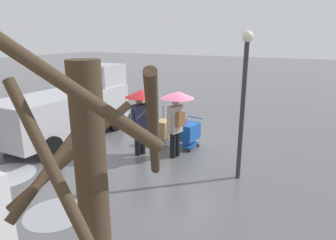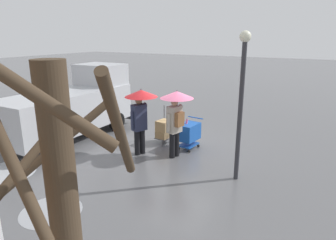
{
  "view_description": "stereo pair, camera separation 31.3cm",
  "coord_description": "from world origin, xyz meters",
  "px_view_note": "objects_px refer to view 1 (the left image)",
  "views": [
    {
      "loc": [
        -4.27,
        8.96,
        3.76
      ],
      "look_at": [
        0.09,
        0.55,
        1.05
      ],
      "focal_mm": 31.98,
      "sensor_mm": 36.0,
      "label": 1
    },
    {
      "loc": [
        -4.55,
        8.81,
        3.76
      ],
      "look_at": [
        0.09,
        0.55,
        1.05
      ],
      "focal_mm": 31.98,
      "sensor_mm": 36.0,
      "label": 2
    }
  ],
  "objects_px": {
    "cargo_van_parked_right": "(71,106)",
    "pedestrian_black_side": "(177,109)",
    "shopping_cart_vendor": "(189,132)",
    "pedestrian_pink_side": "(141,107)",
    "street_lamp": "(244,92)",
    "hand_dolly_boxes": "(164,130)"
  },
  "relations": [
    {
      "from": "cargo_van_parked_right",
      "to": "pedestrian_black_side",
      "type": "xyz_separation_m",
      "value": [
        -4.37,
        -0.07,
        0.39
      ]
    },
    {
      "from": "cargo_van_parked_right",
      "to": "shopping_cart_vendor",
      "type": "relative_size",
      "value": 5.12
    },
    {
      "from": "shopping_cart_vendor",
      "to": "pedestrian_pink_side",
      "type": "xyz_separation_m",
      "value": [
        1.16,
        1.17,
        1.02
      ]
    },
    {
      "from": "pedestrian_black_side",
      "to": "street_lamp",
      "type": "bearing_deg",
      "value": 164.93
    },
    {
      "from": "shopping_cart_vendor",
      "to": "hand_dolly_boxes",
      "type": "bearing_deg",
      "value": -3.39
    },
    {
      "from": "hand_dolly_boxes",
      "to": "street_lamp",
      "type": "relative_size",
      "value": 0.34
    },
    {
      "from": "shopping_cart_vendor",
      "to": "pedestrian_pink_side",
      "type": "height_order",
      "value": "pedestrian_pink_side"
    },
    {
      "from": "pedestrian_pink_side",
      "to": "shopping_cart_vendor",
      "type": "bearing_deg",
      "value": -134.64
    },
    {
      "from": "cargo_van_parked_right",
      "to": "pedestrian_pink_side",
      "type": "distance_m",
      "value": 3.32
    },
    {
      "from": "cargo_van_parked_right",
      "to": "pedestrian_pink_side",
      "type": "bearing_deg",
      "value": 175.15
    },
    {
      "from": "street_lamp",
      "to": "pedestrian_pink_side",
      "type": "bearing_deg",
      "value": -4.12
    },
    {
      "from": "cargo_van_parked_right",
      "to": "pedestrian_black_side",
      "type": "distance_m",
      "value": 4.38
    },
    {
      "from": "pedestrian_pink_side",
      "to": "hand_dolly_boxes",
      "type": "bearing_deg",
      "value": -97.92
    },
    {
      "from": "pedestrian_black_side",
      "to": "pedestrian_pink_side",
      "type": "bearing_deg",
      "value": 17.66
    },
    {
      "from": "shopping_cart_vendor",
      "to": "street_lamp",
      "type": "distance_m",
      "value": 3.09
    },
    {
      "from": "cargo_van_parked_right",
      "to": "pedestrian_pink_side",
      "type": "relative_size",
      "value": 2.49
    },
    {
      "from": "cargo_van_parked_right",
      "to": "street_lamp",
      "type": "distance_m",
      "value": 6.65
    },
    {
      "from": "cargo_van_parked_right",
      "to": "street_lamp",
      "type": "height_order",
      "value": "street_lamp"
    },
    {
      "from": "cargo_van_parked_right",
      "to": "street_lamp",
      "type": "bearing_deg",
      "value": 175.51
    },
    {
      "from": "hand_dolly_boxes",
      "to": "street_lamp",
      "type": "distance_m",
      "value": 3.88
    },
    {
      "from": "pedestrian_black_side",
      "to": "shopping_cart_vendor",
      "type": "bearing_deg",
      "value": -94.71
    },
    {
      "from": "shopping_cart_vendor",
      "to": "pedestrian_black_side",
      "type": "bearing_deg",
      "value": 85.29
    }
  ]
}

